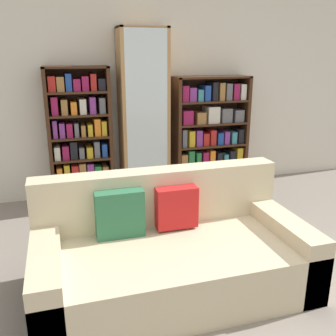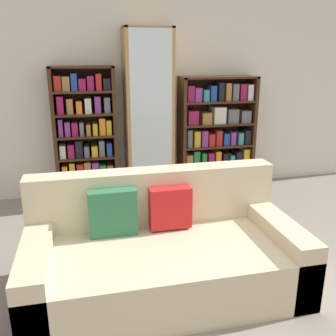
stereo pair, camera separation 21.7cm
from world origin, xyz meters
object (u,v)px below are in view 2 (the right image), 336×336
couch (162,253)px  display_cabinet (149,116)px  bookshelf_right (216,135)px  wine_bottle (205,210)px  bookshelf_left (85,137)px

couch → display_cabinet: 2.11m
display_cabinet → couch: bearing=-97.7°
display_cabinet → bookshelf_right: size_ratio=1.39×
couch → wine_bottle: bearing=55.6°
bookshelf_right → wine_bottle: (-0.46, -0.99, -0.56)m
couch → bookshelf_right: 2.32m
wine_bottle → display_cabinet: bearing=112.9°
couch → display_cabinet: bearing=82.3°
display_cabinet → bookshelf_left: bearing=178.8°
bookshelf_left → wine_bottle: (1.17, -0.99, -0.63)m
bookshelf_left → couch: bearing=-76.1°
couch → bookshelf_left: bookshelf_left is taller
bookshelf_left → display_cabinet: (0.76, -0.02, 0.22)m
wine_bottle → couch: bearing=-124.4°
couch → display_cabinet: display_cabinet is taller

